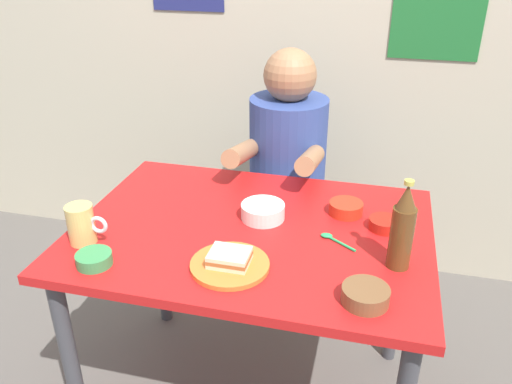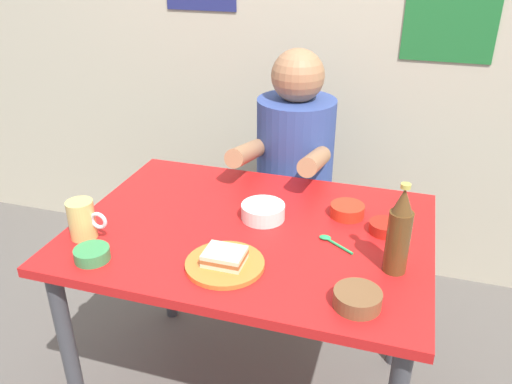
{
  "view_description": "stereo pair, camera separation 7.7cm",
  "coord_description": "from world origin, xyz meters",
  "px_view_note": "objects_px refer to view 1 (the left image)",
  "views": [
    {
      "loc": [
        0.35,
        -1.35,
        1.57
      ],
      "look_at": [
        0.0,
        0.05,
        0.84
      ],
      "focal_mm": 36.48,
      "sensor_mm": 36.0,
      "label": 1
    },
    {
      "loc": [
        0.43,
        -1.33,
        1.57
      ],
      "look_at": [
        0.0,
        0.05,
        0.84
      ],
      "focal_mm": 36.48,
      "sensor_mm": 36.0,
      "label": 2
    }
  ],
  "objects_px": {
    "beer_bottle": "(402,229)",
    "rice_bowl_white": "(263,211)",
    "dining_table": "(252,253)",
    "beer_mug": "(82,224)",
    "person_seated": "(287,148)",
    "sandwich": "(230,257)",
    "plate_orange": "(230,265)",
    "stool": "(285,233)"
  },
  "relations": [
    {
      "from": "stool",
      "to": "sandwich",
      "type": "distance_m",
      "value": 0.95
    },
    {
      "from": "plate_orange",
      "to": "rice_bowl_white",
      "type": "distance_m",
      "value": 0.29
    },
    {
      "from": "sandwich",
      "to": "beer_mug",
      "type": "relative_size",
      "value": 0.87
    },
    {
      "from": "stool",
      "to": "person_seated",
      "type": "height_order",
      "value": "person_seated"
    },
    {
      "from": "beer_mug",
      "to": "rice_bowl_white",
      "type": "bearing_deg",
      "value": 29.0
    },
    {
      "from": "beer_bottle",
      "to": "rice_bowl_white",
      "type": "height_order",
      "value": "beer_bottle"
    },
    {
      "from": "beer_bottle",
      "to": "beer_mug",
      "type": "bearing_deg",
      "value": -173.65
    },
    {
      "from": "stool",
      "to": "beer_bottle",
      "type": "distance_m",
      "value": 1.0
    },
    {
      "from": "plate_orange",
      "to": "rice_bowl_white",
      "type": "height_order",
      "value": "rice_bowl_white"
    },
    {
      "from": "dining_table",
      "to": "sandwich",
      "type": "bearing_deg",
      "value": -91.55
    },
    {
      "from": "beer_mug",
      "to": "beer_bottle",
      "type": "xyz_separation_m",
      "value": [
        0.9,
        0.1,
        0.06
      ]
    },
    {
      "from": "plate_orange",
      "to": "beer_bottle",
      "type": "bearing_deg",
      "value": 15.1
    },
    {
      "from": "person_seated",
      "to": "beer_bottle",
      "type": "height_order",
      "value": "person_seated"
    },
    {
      "from": "stool",
      "to": "rice_bowl_white",
      "type": "relative_size",
      "value": 3.21
    },
    {
      "from": "person_seated",
      "to": "sandwich",
      "type": "relative_size",
      "value": 6.54
    },
    {
      "from": "beer_bottle",
      "to": "rice_bowl_white",
      "type": "bearing_deg",
      "value": 158.48
    },
    {
      "from": "plate_orange",
      "to": "sandwich",
      "type": "height_order",
      "value": "sandwich"
    },
    {
      "from": "dining_table",
      "to": "person_seated",
      "type": "xyz_separation_m",
      "value": [
        -0.01,
        0.62,
        0.12
      ]
    },
    {
      "from": "sandwich",
      "to": "rice_bowl_white",
      "type": "distance_m",
      "value": 0.29
    },
    {
      "from": "plate_orange",
      "to": "rice_bowl_white",
      "type": "relative_size",
      "value": 1.57
    },
    {
      "from": "stool",
      "to": "beer_mug",
      "type": "bearing_deg",
      "value": -118.66
    },
    {
      "from": "plate_orange",
      "to": "beer_bottle",
      "type": "height_order",
      "value": "beer_bottle"
    },
    {
      "from": "plate_orange",
      "to": "beer_mug",
      "type": "height_order",
      "value": "beer_mug"
    },
    {
      "from": "person_seated",
      "to": "plate_orange",
      "type": "xyz_separation_m",
      "value": [
        0.0,
        -0.84,
        -0.02
      ]
    },
    {
      "from": "beer_mug",
      "to": "rice_bowl_white",
      "type": "xyz_separation_m",
      "value": [
        0.48,
        0.27,
        -0.03
      ]
    },
    {
      "from": "dining_table",
      "to": "rice_bowl_white",
      "type": "bearing_deg",
      "value": 74.06
    },
    {
      "from": "dining_table",
      "to": "stool",
      "type": "bearing_deg",
      "value": 90.82
    },
    {
      "from": "plate_orange",
      "to": "rice_bowl_white",
      "type": "bearing_deg",
      "value": 85.07
    },
    {
      "from": "stool",
      "to": "beer_mug",
      "type": "height_order",
      "value": "beer_mug"
    },
    {
      "from": "beer_mug",
      "to": "rice_bowl_white",
      "type": "distance_m",
      "value": 0.55
    },
    {
      "from": "beer_mug",
      "to": "plate_orange",
      "type": "bearing_deg",
      "value": -2.5
    },
    {
      "from": "sandwich",
      "to": "rice_bowl_white",
      "type": "height_order",
      "value": "same"
    },
    {
      "from": "person_seated",
      "to": "sandwich",
      "type": "height_order",
      "value": "person_seated"
    },
    {
      "from": "dining_table",
      "to": "rice_bowl_white",
      "type": "relative_size",
      "value": 7.86
    },
    {
      "from": "plate_orange",
      "to": "beer_mug",
      "type": "xyz_separation_m",
      "value": [
        -0.46,
        0.02,
        0.05
      ]
    },
    {
      "from": "beer_bottle",
      "to": "rice_bowl_white",
      "type": "relative_size",
      "value": 1.87
    },
    {
      "from": "stool",
      "to": "plate_orange",
      "type": "height_order",
      "value": "plate_orange"
    },
    {
      "from": "dining_table",
      "to": "plate_orange",
      "type": "bearing_deg",
      "value": -91.55
    },
    {
      "from": "rice_bowl_white",
      "to": "beer_mug",
      "type": "bearing_deg",
      "value": -151.0
    },
    {
      "from": "dining_table",
      "to": "beer_mug",
      "type": "relative_size",
      "value": 8.73
    },
    {
      "from": "stool",
      "to": "beer_mug",
      "type": "xyz_separation_m",
      "value": [
        -0.45,
        -0.83,
        0.45
      ]
    },
    {
      "from": "plate_orange",
      "to": "sandwich",
      "type": "bearing_deg",
      "value": 0.0
    }
  ]
}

